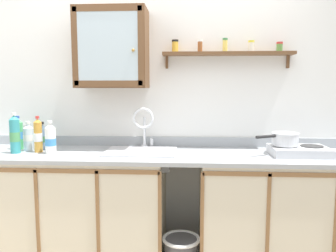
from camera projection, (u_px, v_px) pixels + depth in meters
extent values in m
cube|color=white|center=(160.00, 103.00, 2.81)|extent=(3.96, 0.05, 2.64)
cube|color=beige|center=(55.00, 208.00, 2.63)|extent=(1.71, 0.61, 0.85)
cube|color=brown|center=(35.00, 170.00, 2.28)|extent=(1.71, 0.01, 0.03)
cube|color=brown|center=(38.00, 224.00, 2.32)|extent=(0.02, 0.01, 0.78)
cube|color=brown|center=(98.00, 226.00, 2.29)|extent=(0.02, 0.01, 0.78)
cube|color=brown|center=(160.00, 228.00, 2.27)|extent=(0.02, 0.01, 0.78)
cube|color=beige|center=(288.00, 214.00, 2.51)|extent=(1.32, 0.61, 0.85)
cube|color=brown|center=(304.00, 175.00, 2.16)|extent=(1.32, 0.01, 0.03)
cube|color=brown|center=(202.00, 229.00, 2.25)|extent=(0.02, 0.01, 0.78)
cube|color=brown|center=(268.00, 231.00, 2.22)|extent=(0.02, 0.01, 0.78)
cube|color=brown|center=(335.00, 232.00, 2.19)|extent=(0.02, 0.01, 0.78)
cube|color=#9EA3A8|center=(156.00, 155.00, 2.52)|extent=(3.32, 0.64, 0.03)
cube|color=#9EA3A8|center=(159.00, 141.00, 2.81)|extent=(3.32, 0.02, 0.08)
cube|color=silver|center=(141.00, 151.00, 2.55)|extent=(0.54, 0.40, 0.01)
cube|color=slate|center=(141.00, 166.00, 2.56)|extent=(0.46, 0.32, 0.01)
cube|color=slate|center=(144.00, 155.00, 2.72)|extent=(0.46, 0.01, 0.11)
cube|color=slate|center=(138.00, 164.00, 2.39)|extent=(0.46, 0.01, 0.11)
cylinder|color=#4C4C51|center=(141.00, 166.00, 2.56)|extent=(0.04, 0.04, 0.01)
cylinder|color=silver|center=(145.00, 146.00, 2.77)|extent=(0.05, 0.05, 0.02)
cylinder|color=silver|center=(144.00, 131.00, 2.75)|extent=(0.02, 0.02, 0.23)
torus|color=silver|center=(143.00, 118.00, 2.66)|extent=(0.17, 0.02, 0.17)
cylinder|color=silver|center=(152.00, 142.00, 2.76)|extent=(0.02, 0.02, 0.06)
cube|color=silver|center=(299.00, 151.00, 2.44)|extent=(0.41, 0.31, 0.06)
cylinder|color=#2D2D2D|center=(285.00, 146.00, 2.47)|extent=(0.16, 0.16, 0.01)
cylinder|color=#2D2D2D|center=(312.00, 146.00, 2.46)|extent=(0.16, 0.16, 0.01)
cylinder|color=black|center=(291.00, 155.00, 2.31)|extent=(0.03, 0.02, 0.03)
cylinder|color=black|center=(320.00, 155.00, 2.30)|extent=(0.03, 0.02, 0.03)
cylinder|color=silver|center=(285.00, 139.00, 2.46)|extent=(0.19, 0.19, 0.09)
torus|color=silver|center=(285.00, 133.00, 2.46)|extent=(0.20, 0.20, 0.01)
cylinder|color=black|center=(266.00, 137.00, 2.39)|extent=(0.16, 0.10, 0.02)
cylinder|color=#4CB266|center=(18.00, 136.00, 2.68)|extent=(0.08, 0.08, 0.21)
cone|color=#4CB266|center=(17.00, 121.00, 2.66)|extent=(0.07, 0.07, 0.04)
cylinder|color=#2D59B2|center=(17.00, 117.00, 2.66)|extent=(0.04, 0.04, 0.02)
cylinder|color=#3F8CCC|center=(18.00, 135.00, 2.68)|extent=(0.08, 0.08, 0.06)
cylinder|color=teal|center=(15.00, 136.00, 2.51)|extent=(0.07, 0.07, 0.26)
cone|color=teal|center=(14.00, 117.00, 2.49)|extent=(0.07, 0.07, 0.03)
cylinder|color=white|center=(14.00, 114.00, 2.49)|extent=(0.03, 0.03, 0.02)
cylinder|color=#4C9959|center=(15.00, 137.00, 2.51)|extent=(0.07, 0.07, 0.07)
cylinder|color=gold|center=(38.00, 137.00, 2.55)|extent=(0.06, 0.06, 0.23)
cone|color=gold|center=(37.00, 120.00, 2.53)|extent=(0.06, 0.06, 0.03)
cylinder|color=red|center=(37.00, 117.00, 2.53)|extent=(0.03, 0.03, 0.02)
cylinder|color=white|center=(38.00, 137.00, 2.55)|extent=(0.06, 0.06, 0.06)
cylinder|color=white|center=(51.00, 141.00, 2.50)|extent=(0.08, 0.08, 0.19)
cone|color=white|center=(50.00, 126.00, 2.48)|extent=(0.08, 0.08, 0.04)
cylinder|color=white|center=(50.00, 122.00, 2.48)|extent=(0.04, 0.04, 0.02)
cylinder|color=#3F8CCC|center=(51.00, 142.00, 2.50)|extent=(0.08, 0.08, 0.05)
cylinder|color=silver|center=(29.00, 139.00, 2.61)|extent=(0.08, 0.08, 0.18)
cone|color=silver|center=(28.00, 126.00, 2.60)|extent=(0.07, 0.07, 0.03)
cylinder|color=white|center=(28.00, 123.00, 2.59)|extent=(0.03, 0.03, 0.02)
cylinder|color=white|center=(28.00, 138.00, 2.61)|extent=(0.08, 0.08, 0.05)
cylinder|color=#8CB7E0|center=(43.00, 139.00, 2.66)|extent=(0.07, 0.07, 0.17)
cone|color=#8CB7E0|center=(42.00, 126.00, 2.65)|extent=(0.07, 0.07, 0.03)
cylinder|color=#262626|center=(42.00, 123.00, 2.65)|extent=(0.03, 0.03, 0.02)
cylinder|color=#4C9959|center=(43.00, 139.00, 2.66)|extent=(0.07, 0.07, 0.05)
cube|color=brown|center=(112.00, 49.00, 2.61)|extent=(0.55, 0.29, 0.61)
cube|color=silver|center=(108.00, 46.00, 2.46)|extent=(0.45, 0.01, 0.50)
cube|color=brown|center=(75.00, 47.00, 2.48)|extent=(0.04, 0.01, 0.58)
cube|color=brown|center=(141.00, 46.00, 2.45)|extent=(0.04, 0.01, 0.58)
cube|color=brown|center=(107.00, 8.00, 2.43)|extent=(0.52, 0.01, 0.05)
cube|color=brown|center=(108.00, 84.00, 2.50)|extent=(0.52, 0.01, 0.05)
sphere|color=olive|center=(133.00, 50.00, 2.44)|extent=(0.02, 0.02, 0.02)
cube|color=brown|center=(228.00, 54.00, 2.63)|extent=(1.03, 0.14, 0.02)
cube|color=brown|center=(167.00, 62.00, 2.72)|extent=(0.02, 0.03, 0.10)
cube|color=brown|center=(288.00, 62.00, 2.66)|extent=(0.02, 0.03, 0.10)
cylinder|color=gold|center=(175.00, 47.00, 2.66)|extent=(0.05, 0.05, 0.08)
cylinder|color=black|center=(175.00, 41.00, 2.65)|extent=(0.05, 0.05, 0.02)
cylinder|color=brown|center=(200.00, 47.00, 2.64)|extent=(0.04, 0.04, 0.08)
cylinder|color=white|center=(200.00, 41.00, 2.63)|extent=(0.04, 0.04, 0.02)
cylinder|color=#E0C659|center=(225.00, 46.00, 2.63)|extent=(0.04, 0.04, 0.09)
cylinder|color=#33723F|center=(225.00, 39.00, 2.62)|extent=(0.04, 0.04, 0.02)
cylinder|color=silver|center=(251.00, 47.00, 2.61)|extent=(0.05, 0.05, 0.07)
cylinder|color=yellow|center=(251.00, 42.00, 2.61)|extent=(0.05, 0.05, 0.02)
cylinder|color=#598C3F|center=(279.00, 48.00, 2.60)|extent=(0.05, 0.05, 0.06)
cylinder|color=red|center=(280.00, 43.00, 2.59)|extent=(0.05, 0.05, 0.02)
torus|color=white|center=(181.00, 239.00, 2.41)|extent=(0.28, 0.28, 0.03)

